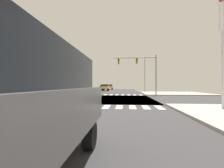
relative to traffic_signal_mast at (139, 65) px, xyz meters
name	(u,v)px	position (x,y,z in m)	size (l,w,h in m)	color
ground	(96,99)	(-6.01, -6.83, -4.95)	(90.00, 90.00, 0.05)	#353436
sidewalk_corner_ne	(173,93)	(6.99, 5.17, -4.86)	(12.00, 12.00, 0.14)	#A09B91
sidewalk_corner_nw	(45,93)	(-19.01, 5.17, -4.86)	(12.00, 12.00, 0.14)	#9F9D8E
crosswalk_near	(75,106)	(-6.26, -14.13, -4.92)	(13.50, 2.00, 0.01)	silver
crosswalk_far	(102,95)	(-6.26, 0.47, -4.92)	(13.50, 2.00, 0.01)	silver
traffic_signal_mast	(139,65)	(0.00, 0.00, 0.00)	(7.09, 0.55, 6.64)	gray
street_lamp	(144,71)	(1.91, 10.37, -0.03)	(1.78, 0.32, 8.21)	gray
bank_building	(36,81)	(-23.36, 8.71, -2.34)	(12.03, 9.83, 5.15)	#90714E
sedan_nearside_1	(103,86)	(-11.01, 33.69, -3.81)	(1.80, 4.30, 1.88)	black
sedan_farside_2	(106,87)	(-8.01, 18.31, -3.81)	(1.80, 4.30, 1.88)	black
suv_crossing_1	(23,102)	(-4.01, -23.57, -3.53)	(1.96, 4.60, 2.34)	black
sedan_leading_3	(110,87)	(-8.01, 32.03, -3.81)	(1.80, 4.30, 1.88)	black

